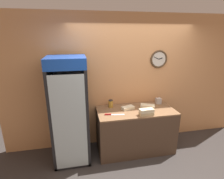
# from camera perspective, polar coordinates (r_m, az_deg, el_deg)

# --- Properties ---
(wall_back) EXTENTS (5.20, 0.09, 2.70)m
(wall_back) POSITION_cam_1_polar(r_m,az_deg,el_deg) (3.68, 6.18, 2.63)
(wall_back) COLOR tan
(wall_back) RESTS_ON ground_plane
(prep_counter) EXTENTS (1.52, 0.70, 0.88)m
(prep_counter) POSITION_cam_1_polar(r_m,az_deg,el_deg) (3.68, 7.55, -12.88)
(prep_counter) COLOR #4C3828
(prep_counter) RESTS_ON ground_plane
(beverage_cooler) EXTENTS (0.64, 0.72, 1.96)m
(beverage_cooler) POSITION_cam_1_polar(r_m,az_deg,el_deg) (3.27, -13.68, -5.14)
(beverage_cooler) COLOR black
(beverage_cooler) RESTS_ON ground_plane
(sandwich_stack_bottom) EXTENTS (0.26, 0.13, 0.06)m
(sandwich_stack_bottom) POSITION_cam_1_polar(r_m,az_deg,el_deg) (3.28, 11.16, -7.73)
(sandwich_stack_bottom) COLOR tan
(sandwich_stack_bottom) RESTS_ON prep_counter
(sandwich_stack_middle) EXTENTS (0.27, 0.13, 0.06)m
(sandwich_stack_middle) POSITION_cam_1_polar(r_m,az_deg,el_deg) (3.25, 11.22, -6.76)
(sandwich_stack_middle) COLOR beige
(sandwich_stack_middle) RESTS_ON sandwich_stack_bottom
(sandwich_flat_left) EXTENTS (0.27, 0.19, 0.06)m
(sandwich_flat_left) POSITION_cam_1_polar(r_m,az_deg,el_deg) (3.48, 5.19, -5.98)
(sandwich_flat_left) COLOR beige
(sandwich_flat_left) RESTS_ON prep_counter
(sandwich_flat_right) EXTENTS (0.31, 0.23, 0.05)m
(sandwich_flat_right) POSITION_cam_1_polar(r_m,az_deg,el_deg) (3.62, 11.51, -5.28)
(sandwich_flat_right) COLOR beige
(sandwich_flat_right) RESTS_ON prep_counter
(chefs_knife) EXTENTS (0.37, 0.08, 0.02)m
(chefs_knife) POSITION_cam_1_polar(r_m,az_deg,el_deg) (3.24, -0.07, -8.15)
(chefs_knife) COLOR silver
(chefs_knife) RESTS_ON prep_counter
(condiment_jar) EXTENTS (0.09, 0.09, 0.15)m
(condiment_jar) POSITION_cam_1_polar(r_m,az_deg,el_deg) (3.54, -0.45, -4.65)
(condiment_jar) COLOR gold
(condiment_jar) RESTS_ON prep_counter
(napkin_dispenser) EXTENTS (0.11, 0.09, 0.12)m
(napkin_dispenser) POSITION_cam_1_polar(r_m,az_deg,el_deg) (3.85, 14.90, -3.61)
(napkin_dispenser) COLOR #B7B2AD
(napkin_dispenser) RESTS_ON prep_counter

